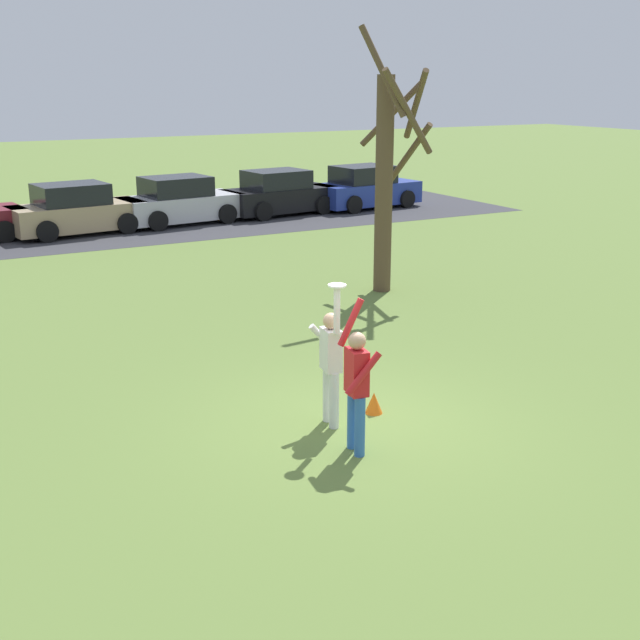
# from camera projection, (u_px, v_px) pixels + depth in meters

# --- Properties ---
(ground_plane) EXTENTS (120.00, 120.00, 0.00)m
(ground_plane) POSITION_uv_depth(u_px,v_px,m) (355.00, 425.00, 11.88)
(ground_plane) COLOR olive
(person_catcher) EXTENTS (0.49, 0.57, 2.08)m
(person_catcher) POSITION_uv_depth(u_px,v_px,m) (331.00, 359.00, 11.64)
(person_catcher) COLOR silver
(person_catcher) RESTS_ON ground_plane
(person_defender) EXTENTS (0.50, 0.59, 2.04)m
(person_defender) POSITION_uv_depth(u_px,v_px,m) (357.00, 382.00, 10.76)
(person_defender) COLOR #3366B7
(person_defender) RESTS_ON ground_plane
(frisbee_disc) EXTENTS (0.25, 0.25, 0.02)m
(frisbee_disc) POSITION_uv_depth(u_px,v_px,m) (337.00, 285.00, 11.12)
(frisbee_disc) COLOR white
(frisbee_disc) RESTS_ON person_catcher
(parked_car_tan) EXTENTS (4.28, 2.40, 1.59)m
(parked_car_tan) POSITION_uv_depth(u_px,v_px,m) (76.00, 211.00, 26.25)
(parked_car_tan) COLOR tan
(parked_car_tan) RESTS_ON ground_plane
(parked_car_silver) EXTENTS (4.28, 2.40, 1.59)m
(parked_car_silver) POSITION_uv_depth(u_px,v_px,m) (179.00, 202.00, 28.12)
(parked_car_silver) COLOR #BCBCC1
(parked_car_silver) RESTS_ON ground_plane
(parked_car_black) EXTENTS (4.28, 2.40, 1.59)m
(parked_car_black) POSITION_uv_depth(u_px,v_px,m) (279.00, 194.00, 30.04)
(parked_car_black) COLOR black
(parked_car_black) RESTS_ON ground_plane
(parked_car_blue) EXTENTS (4.28, 2.40, 1.59)m
(parked_car_blue) POSITION_uv_depth(u_px,v_px,m) (365.00, 189.00, 31.58)
(parked_car_blue) COLOR #233893
(parked_car_blue) RESTS_ON ground_plane
(parking_strip) EXTENTS (27.74, 6.40, 0.01)m
(parking_strip) POSITION_uv_depth(u_px,v_px,m) (134.00, 228.00, 27.47)
(parking_strip) COLOR #38383D
(parking_strip) RESTS_ON ground_plane
(bare_tree_tall) EXTENTS (1.84, 2.02, 5.84)m
(bare_tree_tall) POSITION_uv_depth(u_px,v_px,m) (387.00, 171.00, 18.66)
(bare_tree_tall) COLOR brown
(bare_tree_tall) RESTS_ON ground_plane
(field_cone_orange) EXTENTS (0.26, 0.26, 0.32)m
(field_cone_orange) POSITION_uv_depth(u_px,v_px,m) (374.00, 403.00, 12.26)
(field_cone_orange) COLOR orange
(field_cone_orange) RESTS_ON ground_plane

